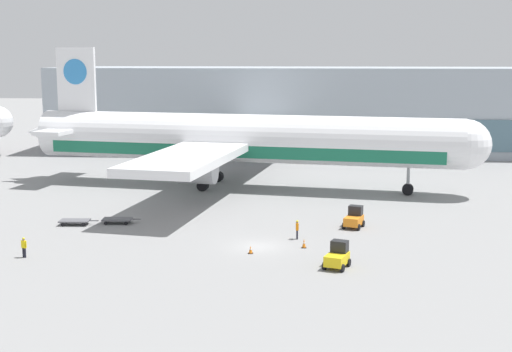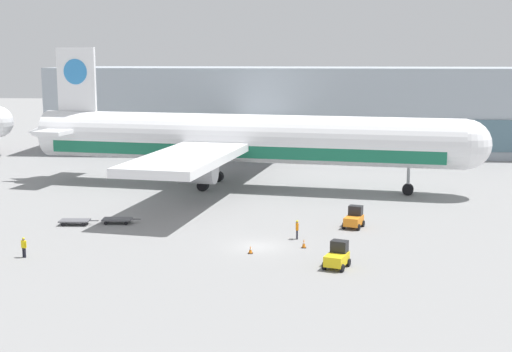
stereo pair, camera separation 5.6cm
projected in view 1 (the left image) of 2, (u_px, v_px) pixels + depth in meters
ground_plane at (258, 247)px, 60.45m from camera, size 400.00×400.00×0.00m
terminal_building at (324, 110)px, 119.01m from camera, size 90.00×18.20×14.00m
airplane_main at (237, 140)px, 86.53m from camera, size 57.83×48.66×17.00m
baggage_tug_foreground at (338, 256)px, 54.40m from camera, size 2.27×2.76×2.00m
baggage_tug_mid at (354, 218)px, 67.02m from camera, size 2.25×2.75×2.00m
baggage_dolly_lead at (75, 221)px, 68.09m from camera, size 3.74×1.67×0.48m
baggage_dolly_second at (117, 219)px, 68.67m from camera, size 3.74×1.67×0.48m
ground_crew_near at (297, 228)px, 62.73m from camera, size 0.27×0.57×1.71m
ground_crew_far at (24, 246)px, 57.03m from camera, size 0.54×0.34×1.67m
traffic_cone_near at (251, 250)px, 58.30m from camera, size 0.40×0.40×0.64m
traffic_cone_far at (304, 243)px, 60.00m from camera, size 0.40×0.40×0.78m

